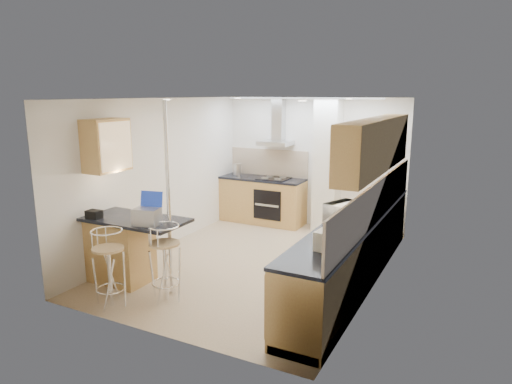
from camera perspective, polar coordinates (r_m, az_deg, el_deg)
The scene contains 16 objects.
ground at distance 7.15m, azimuth 0.17°, elevation -8.87°, with size 4.80×4.80×0.00m, color tan.
room_shell at distance 6.95m, azimuth 3.98°, elevation 3.66°, with size 3.64×4.84×2.51m.
right_counter at distance 6.49m, azimuth 12.16°, elevation -7.06°, with size 0.63×4.40×0.92m.
back_counter at distance 9.22m, azimuth 0.83°, elevation -1.00°, with size 1.70×0.63×0.92m.
peninsula at distance 6.46m, azimuth -14.82°, elevation -7.14°, with size 1.47×0.72×0.94m.
microwave at distance 6.06m, azimuth 10.92°, elevation -2.54°, with size 0.48×0.32×0.26m, color white.
laptop at distance 5.94m, azimuth -13.48°, elevation -3.00°, with size 0.31×0.24×0.22m, color #9C9EA4.
bag at distance 6.47m, azimuth -19.60°, elevation -2.64°, with size 0.19×0.14×0.11m, color black.
bar_stool_near at distance 5.92m, azimuth -17.87°, elevation -9.01°, with size 0.40×0.40×0.98m, color tan, non-canonical shape.
bar_stool_end at distance 5.90m, azimuth -11.27°, elevation -8.63°, with size 0.41×0.41×1.00m, color tan, non-canonical shape.
jar_a at distance 6.55m, azimuth 12.54°, elevation -1.85°, with size 0.12×0.12×0.19m, color beige.
jar_b at distance 7.67m, azimuth 16.13°, elevation -0.20°, with size 0.11×0.11×0.13m, color beige.
jar_c at distance 5.94m, azimuth 10.62°, elevation -3.25°, with size 0.14×0.14×0.18m, color beige.
jar_d at distance 5.87m, azimuth 10.90°, elevation -3.63°, with size 0.10×0.10×0.15m, color white.
bread_bin at distance 5.04m, azimuth 9.74°, elevation -5.85°, with size 0.32×0.40×0.21m, color beige.
kettle at distance 9.43m, azimuth -2.35°, elevation 2.86°, with size 0.16×0.16×0.23m, color silver.
Camera 1 is at (3.02, -5.94, 2.58)m, focal length 32.00 mm.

